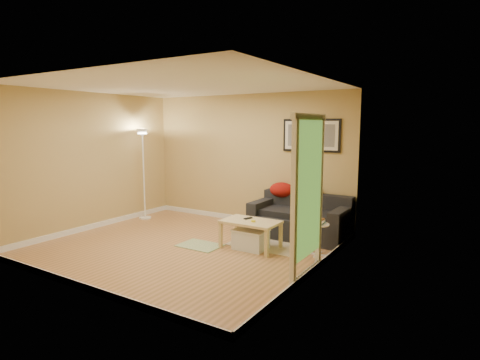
{
  "coord_description": "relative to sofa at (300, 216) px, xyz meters",
  "views": [
    {
      "loc": [
        4.08,
        -4.82,
        1.98
      ],
      "look_at": [
        0.55,
        0.85,
        1.05
      ],
      "focal_mm": 29.38,
      "sensor_mm": 36.0,
      "label": 1
    }
  ],
  "objects": [
    {
      "name": "floor",
      "position": [
        -1.38,
        -1.53,
        -0.38
      ],
      "size": [
        4.5,
        4.5,
        0.0
      ],
      "primitive_type": "plane",
      "color": "#BA8150",
      "rests_on": "ground"
    },
    {
      "name": "ceiling",
      "position": [
        -1.38,
        -1.53,
        2.23
      ],
      "size": [
        4.5,
        4.5,
        0.0
      ],
      "primitive_type": "plane",
      "rotation": [
        3.14,
        0.0,
        0.0
      ],
      "color": "white",
      "rests_on": "wall_back"
    },
    {
      "name": "wall_back",
      "position": [
        -1.38,
        0.47,
        0.92
      ],
      "size": [
        4.5,
        0.0,
        4.5
      ],
      "primitive_type": "plane",
      "rotation": [
        1.57,
        0.0,
        0.0
      ],
      "color": "tan",
      "rests_on": "ground"
    },
    {
      "name": "wall_front",
      "position": [
        -1.38,
        -3.53,
        0.92
      ],
      "size": [
        4.5,
        0.0,
        4.5
      ],
      "primitive_type": "plane",
      "rotation": [
        -1.57,
        0.0,
        0.0
      ],
      "color": "tan",
      "rests_on": "ground"
    },
    {
      "name": "wall_left",
      "position": [
        -3.63,
        -1.53,
        0.92
      ],
      "size": [
        0.0,
        4.0,
        4.0
      ],
      "primitive_type": "plane",
      "rotation": [
        1.57,
        0.0,
        1.57
      ],
      "color": "tan",
      "rests_on": "ground"
    },
    {
      "name": "wall_right",
      "position": [
        0.87,
        -1.53,
        0.92
      ],
      "size": [
        0.0,
        4.0,
        4.0
      ],
      "primitive_type": "plane",
      "rotation": [
        1.57,
        0.0,
        -1.57
      ],
      "color": "tan",
      "rests_on": "ground"
    },
    {
      "name": "baseboard_back",
      "position": [
        -1.38,
        0.46,
        -0.33
      ],
      "size": [
        4.5,
        0.02,
        0.1
      ],
      "primitive_type": "cube",
      "color": "white",
      "rests_on": "ground"
    },
    {
      "name": "baseboard_front",
      "position": [
        -1.38,
        -3.52,
        -0.33
      ],
      "size": [
        4.5,
        0.02,
        0.1
      ],
      "primitive_type": "cube",
      "color": "white",
      "rests_on": "ground"
    },
    {
      "name": "baseboard_left",
      "position": [
        -3.62,
        -1.53,
        -0.33
      ],
      "size": [
        0.02,
        4.0,
        0.1
      ],
      "primitive_type": "cube",
      "color": "white",
      "rests_on": "ground"
    },
    {
      "name": "baseboard_right",
      "position": [
        0.86,
        -1.53,
        -0.33
      ],
      "size": [
        0.02,
        4.0,
        0.1
      ],
      "primitive_type": "cube",
      "color": "white",
      "rests_on": "ground"
    },
    {
      "name": "sofa",
      "position": [
        0.0,
        0.0,
        0.0
      ],
      "size": [
        1.7,
        0.9,
        0.75
      ],
      "primitive_type": null,
      "color": "black",
      "rests_on": "ground"
    },
    {
      "name": "red_throw",
      "position": [
        -0.5,
        0.3,
        0.4
      ],
      "size": [
        0.48,
        0.36,
        0.28
      ],
      "primitive_type": null,
      "color": "maroon",
      "rests_on": "sofa"
    },
    {
      "name": "plaid_throw",
      "position": [
        0.01,
        0.34,
        0.41
      ],
      "size": [
        0.45,
        0.32,
        0.1
      ],
      "primitive_type": null,
      "rotation": [
        0.0,
        0.0,
        -0.14
      ],
      "color": "tan",
      "rests_on": "sofa"
    },
    {
      "name": "framed_print_left",
      "position": [
        -0.3,
        0.45,
        1.43
      ],
      "size": [
        0.5,
        0.04,
        0.6
      ],
      "primitive_type": null,
      "color": "black",
      "rests_on": "wall_back"
    },
    {
      "name": "framed_print_right",
      "position": [
        0.3,
        0.45,
        1.43
      ],
      "size": [
        0.5,
        0.04,
        0.6
      ],
      "primitive_type": null,
      "color": "black",
      "rests_on": "wall_back"
    },
    {
      "name": "area_rug",
      "position": [
        -0.25,
        -0.67,
        -0.37
      ],
      "size": [
        1.25,
        0.85,
        0.01
      ],
      "primitive_type": "cube",
      "color": "beige",
      "rests_on": "ground"
    },
    {
      "name": "green_runner",
      "position": [
        -1.19,
        -1.36,
        -0.37
      ],
      "size": [
        0.7,
        0.5,
        0.01
      ],
      "primitive_type": "cube",
      "color": "#668C4C",
      "rests_on": "ground"
    },
    {
      "name": "coffee_table",
      "position": [
        -0.42,
        -1.02,
        -0.15
      ],
      "size": [
        1.01,
        0.74,
        0.46
      ],
      "primitive_type": null,
      "rotation": [
        0.0,
        0.0,
        -0.21
      ],
      "color": "beige",
      "rests_on": "ground"
    },
    {
      "name": "remote_control",
      "position": [
        -0.52,
        -0.93,
        0.09
      ],
      "size": [
        0.09,
        0.17,
        0.02
      ],
      "primitive_type": "cube",
      "rotation": [
        0.0,
        0.0,
        -0.27
      ],
      "color": "black",
      "rests_on": "coffee_table"
    },
    {
      "name": "tape_roll",
      "position": [
        -0.34,
        -1.07,
        0.1
      ],
      "size": [
        0.07,
        0.07,
        0.03
      ],
      "primitive_type": "cylinder",
      "color": "yellow",
      "rests_on": "coffee_table"
    },
    {
      "name": "storage_bin",
      "position": [
        -0.39,
        -1.06,
        -0.21
      ],
      "size": [
        0.53,
        0.39,
        0.33
      ],
      "primitive_type": null,
      "color": "white",
      "rests_on": "ground"
    },
    {
      "name": "side_table",
      "position": [
        0.64,
        -0.77,
        -0.13
      ],
      "size": [
        0.33,
        0.33,
        0.5
      ],
      "primitive_type": null,
      "color": "white",
      "rests_on": "ground"
    },
    {
      "name": "book_stack",
      "position": [
        0.62,
        -0.77,
        0.16
      ],
      "size": [
        0.24,
        0.28,
        0.07
      ],
      "primitive_type": null,
      "rotation": [
        0.0,
        0.0,
        0.33
      ],
      "color": "teal",
      "rests_on": "side_table"
    },
    {
      "name": "floor_lamp",
      "position": [
        -3.38,
        -0.44,
        0.53
      ],
      "size": [
        0.25,
        0.25,
        1.92
      ],
      "primitive_type": null,
      "color": "white",
      "rests_on": "ground"
    },
    {
      "name": "doorway",
      "position": [
        0.82,
        -1.68,
        0.65
      ],
      "size": [
        0.12,
        1.01,
        2.13
      ],
      "primitive_type": null,
      "color": "white",
      "rests_on": "ground"
    }
  ]
}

